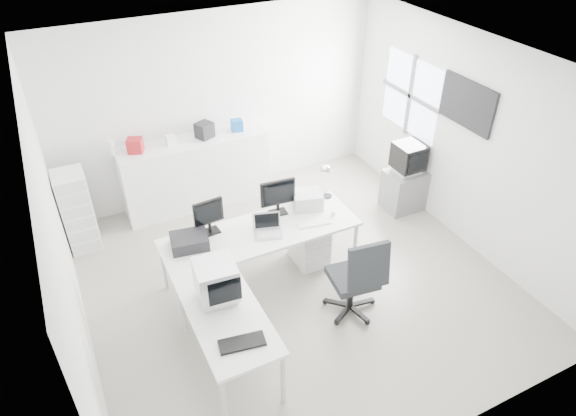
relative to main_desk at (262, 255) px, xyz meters
name	(u,v)px	position (x,y,z in m)	size (l,w,h in m)	color
floor	(295,280)	(0.35, -0.23, -0.38)	(5.00, 5.00, 0.01)	#B3B1A0
ceiling	(297,66)	(0.35, -0.23, 2.42)	(5.00, 5.00, 0.01)	white
back_wall	(219,107)	(0.35, 2.27, 1.02)	(5.00, 0.02, 2.80)	silver
left_wall	(61,251)	(-2.15, -0.23, 1.02)	(0.02, 5.00, 2.80)	silver
right_wall	(467,142)	(2.85, -0.23, 1.02)	(0.02, 5.00, 2.80)	silver
window	(411,96)	(2.83, 0.97, 1.23)	(0.02, 1.20, 1.10)	white
wall_picture	(467,104)	(2.82, -0.13, 1.52)	(0.04, 0.90, 0.60)	black
main_desk	(262,255)	(0.00, 0.00, 0.00)	(2.40, 0.80, 0.75)	silver
side_desk	(229,341)	(-0.85, -1.10, 0.00)	(0.70, 1.40, 0.75)	silver
drawer_pedestal	(309,242)	(0.70, 0.05, -0.08)	(0.40, 0.50, 0.60)	silver
inkjet_printer	(189,241)	(-0.85, 0.10, 0.45)	(0.42, 0.33, 0.15)	black
lcd_monitor_small	(209,217)	(-0.55, 0.25, 0.60)	(0.37, 0.21, 0.46)	black
lcd_monitor_large	(278,198)	(0.35, 0.25, 0.61)	(0.45, 0.18, 0.46)	black
laptop	(268,228)	(0.05, -0.10, 0.48)	(0.32, 0.33, 0.21)	#B7B7BA
white_keyboard	(314,223)	(0.65, -0.15, 0.38)	(0.42, 0.13, 0.02)	silver
white_mouse	(333,213)	(0.95, -0.10, 0.41)	(0.06, 0.06, 0.06)	silver
laser_printer	(307,200)	(0.75, 0.22, 0.48)	(0.37, 0.31, 0.21)	#BCBCBC
desk_lamp	(328,181)	(1.10, 0.30, 0.61)	(0.16, 0.16, 0.48)	silver
crt_monitor	(216,281)	(-0.85, -0.85, 0.62)	(0.42, 0.42, 0.49)	#B7B7BA
black_keyboard	(242,343)	(-0.85, -1.50, 0.39)	(0.43, 0.17, 0.03)	black
office_chair	(353,274)	(0.71, -0.97, 0.19)	(0.65, 0.65, 1.13)	#282A2D
tv_cabinet	(404,190)	(2.57, 0.51, -0.06)	(0.57, 0.47, 0.62)	slate
crt_tv	(408,159)	(2.57, 0.51, 0.47)	(0.50, 0.48, 0.45)	black
sideboard	(196,172)	(-0.19, 2.01, 0.17)	(2.18, 0.54, 1.09)	silver
clutter_box_a	(135,145)	(-0.99, 2.01, 0.81)	(0.20, 0.18, 0.20)	maroon
clutter_box_b	(171,140)	(-0.49, 2.01, 0.78)	(0.14, 0.12, 0.14)	silver
clutter_box_c	(204,130)	(0.01, 2.01, 0.83)	(0.23, 0.21, 0.23)	black
clutter_box_d	(237,125)	(0.51, 2.01, 0.80)	(0.17, 0.15, 0.17)	#16519E
clutter_bottle	(112,148)	(-1.29, 2.05, 0.82)	(0.07, 0.07, 0.22)	silver
filing_cabinet	(77,211)	(-1.93, 1.72, 0.19)	(0.40, 0.47, 1.14)	silver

